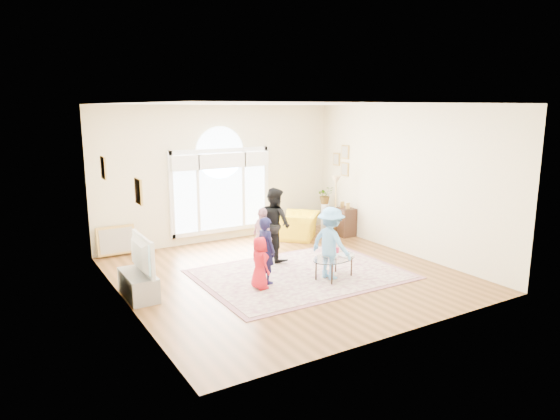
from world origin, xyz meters
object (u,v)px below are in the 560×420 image
tv_console (138,285)px  coffee_table (334,258)px  area_rug (301,274)px  armchair (300,226)px  television (137,255)px

tv_console → coffee_table: size_ratio=0.89×
area_rug → armchair: bearing=57.3°
coffee_table → tv_console: bearing=146.5°
area_rug → coffee_table: (0.39, -0.51, 0.39)m
coffee_table → armchair: bearing=51.6°
tv_console → area_rug: bearing=-8.7°
television → coffee_table: 3.52m
tv_console → coffee_table: bearing=-16.0°
area_rug → tv_console: 3.02m
television → coffee_table: size_ratio=0.97×
television → armchair: (4.42, 1.81, -0.42)m
area_rug → armchair: 2.71m
tv_console → armchair: bearing=22.2°
tv_console → television: 0.53m
coffee_table → armchair: size_ratio=1.16×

